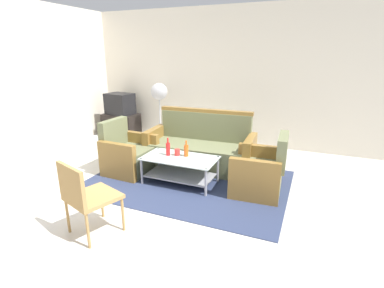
{
  "coord_description": "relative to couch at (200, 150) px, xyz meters",
  "views": [
    {
      "loc": [
        1.64,
        -3.0,
        1.9
      ],
      "look_at": [
        0.09,
        0.66,
        0.65
      ],
      "focal_mm": 27.33,
      "sensor_mm": 36.0,
      "label": 1
    }
  ],
  "objects": [
    {
      "name": "armchair_right",
      "position": [
        1.11,
        -0.55,
        -0.03
      ],
      "size": [
        0.74,
        0.8,
        0.85
      ],
      "rotation": [
        0.0,
        0.0,
        1.63
      ],
      "color": "#6B704C",
      "rests_on": "rug"
    },
    {
      "name": "wall_back",
      "position": [
        0.06,
        1.66,
        1.08
      ],
      "size": [
        6.52,
        0.12,
        2.8
      ],
      "color": "silver",
      "rests_on": "ground"
    },
    {
      "name": "couch",
      "position": [
        0.0,
        0.0,
        0.0
      ],
      "size": [
        1.83,
        0.82,
        0.96
      ],
      "rotation": [
        0.0,
        0.0,
        3.19
      ],
      "color": "#6B704C",
      "rests_on": "rug"
    },
    {
      "name": "television",
      "position": [
        -2.46,
        1.16,
        0.44
      ],
      "size": [
        0.66,
        0.53,
        0.48
      ],
      "rotation": [
        0.0,
        0.0,
        2.99
      ],
      "color": "black",
      "rests_on": "tv_stand"
    },
    {
      "name": "bottle_orange",
      "position": [
        0.01,
        -0.63,
        0.19
      ],
      "size": [
        0.07,
        0.07,
        0.24
      ],
      "color": "#D85919",
      "rests_on": "coffee_table"
    },
    {
      "name": "pedestal_fan",
      "position": [
        -1.44,
        1.2,
        0.7
      ],
      "size": [
        0.36,
        0.36,
        1.27
      ],
      "color": "#2D2D33",
      "rests_on": "ground"
    },
    {
      "name": "coffee_table",
      "position": [
        -0.05,
        -0.72,
        -0.04
      ],
      "size": [
        1.1,
        0.6,
        0.4
      ],
      "color": "silver",
      "rests_on": "rug"
    },
    {
      "name": "armchair_left",
      "position": [
        -1.02,
        -0.64,
        -0.03
      ],
      "size": [
        0.73,
        0.79,
        0.85
      ],
      "rotation": [
        0.0,
        0.0,
        -1.61
      ],
      "color": "#6B704C",
      "rests_on": "rug"
    },
    {
      "name": "cup",
      "position": [
        -0.13,
        -0.65,
        0.14
      ],
      "size": [
        0.08,
        0.08,
        0.1
      ],
      "primitive_type": "cylinder",
      "color": "red",
      "rests_on": "coffee_table"
    },
    {
      "name": "wicker_chair",
      "position": [
        -0.4,
        -2.3,
        0.18
      ],
      "size": [
        0.61,
        0.61,
        0.84
      ],
      "rotation": [
        0.0,
        0.0,
        -0.33
      ],
      "color": "#AD844C",
      "rests_on": "ground"
    },
    {
      "name": "ground_plane",
      "position": [
        0.06,
        -1.4,
        -0.32
      ],
      "size": [
        14.0,
        14.0,
        0.0
      ],
      "primitive_type": "plane",
      "color": "beige"
    },
    {
      "name": "tv_stand",
      "position": [
        -2.46,
        1.15,
        -0.06
      ],
      "size": [
        0.8,
        0.5,
        0.52
      ],
      "primitive_type": "cube",
      "color": "black",
      "rests_on": "ground"
    },
    {
      "name": "rug",
      "position": [
        0.04,
        -0.64,
        -0.31
      ],
      "size": [
        2.95,
        2.06,
        0.01
      ],
      "primitive_type": "cube",
      "color": "#2D3856",
      "rests_on": "ground"
    },
    {
      "name": "bottle_red",
      "position": [
        -0.26,
        -0.7,
        0.2
      ],
      "size": [
        0.06,
        0.06,
        0.27
      ],
      "color": "red",
      "rests_on": "coffee_table"
    }
  ]
}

